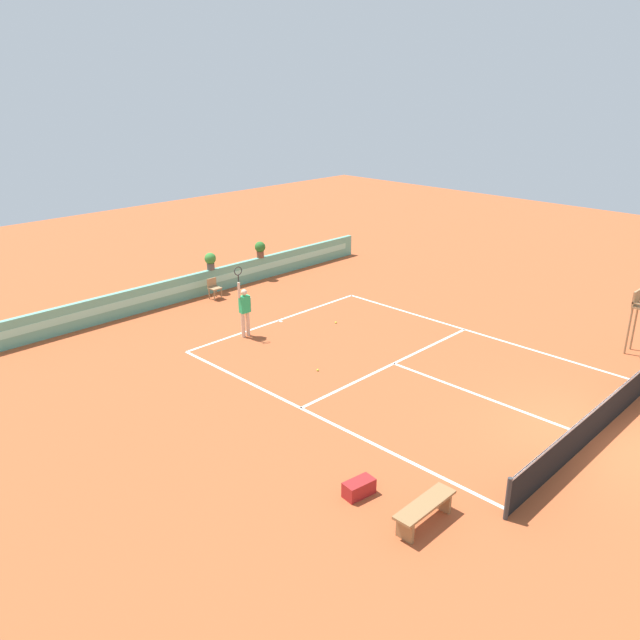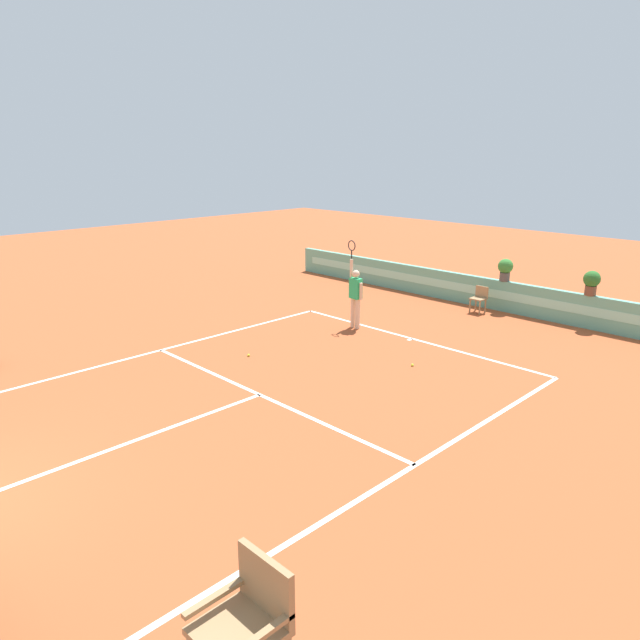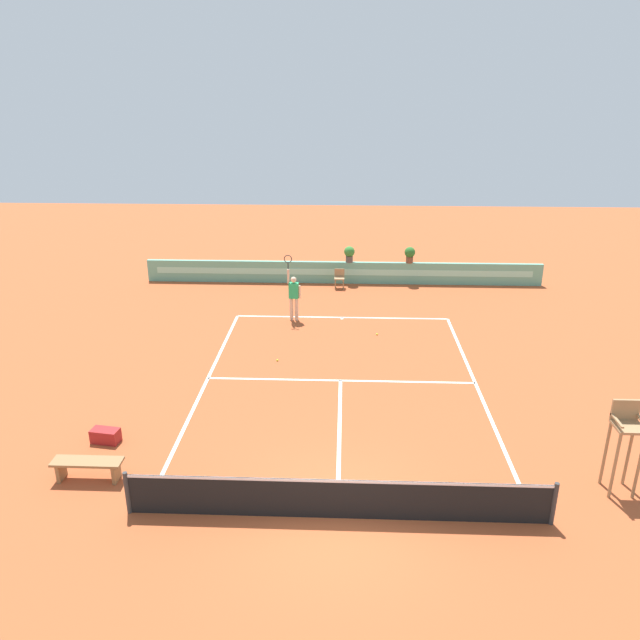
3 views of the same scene
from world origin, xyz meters
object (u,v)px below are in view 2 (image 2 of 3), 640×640
(ball_kid_chair, at_px, (479,298))
(potted_plant_centre, at_px, (505,268))
(tennis_ball_near_baseline, at_px, (412,365))
(tennis_ball_mid_court, at_px, (249,355))
(potted_plant_right, at_px, (592,281))
(tennis_player, at_px, (355,293))

(ball_kid_chair, distance_m, potted_plant_centre, 1.26)
(ball_kid_chair, height_order, tennis_ball_near_baseline, ball_kid_chair)
(tennis_ball_mid_court, xyz_separation_m, potted_plant_right, (5.09, 8.65, 1.38))
(tennis_ball_mid_court, distance_m, potted_plant_centre, 9.08)
(potted_plant_right, bearing_deg, ball_kid_chair, -166.92)
(ball_kid_chair, bearing_deg, tennis_ball_near_baseline, -75.40)
(tennis_ball_mid_court, height_order, potted_plant_centre, potted_plant_centre)
(tennis_player, distance_m, potted_plant_right, 6.87)
(tennis_player, height_order, potted_plant_right, tennis_player)
(ball_kid_chair, xyz_separation_m, potted_plant_right, (3.15, 0.73, 0.93))
(potted_plant_right, bearing_deg, tennis_ball_mid_court, -120.50)
(ball_kid_chair, relative_size, tennis_ball_mid_court, 12.50)
(tennis_player, bearing_deg, potted_plant_centre, 66.22)
(tennis_player, bearing_deg, tennis_ball_mid_court, -93.64)
(tennis_player, distance_m, tennis_ball_mid_court, 3.94)
(tennis_player, xyz_separation_m, potted_plant_centre, (2.13, 4.84, 0.36))
(ball_kid_chair, bearing_deg, potted_plant_centre, 59.55)
(ball_kid_chair, distance_m, tennis_player, 4.49)
(ball_kid_chair, bearing_deg, tennis_ball_mid_court, -103.81)
(ball_kid_chair, height_order, potted_plant_right, potted_plant_right)
(tennis_ball_mid_court, distance_m, potted_plant_right, 10.13)
(potted_plant_centre, xyz_separation_m, potted_plant_right, (2.72, 0.00, 0.00))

